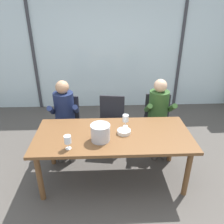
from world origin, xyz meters
name	(u,v)px	position (x,y,z in m)	size (l,w,h in m)	color
ground	(111,139)	(0.00, 1.00, 0.00)	(14.00, 14.00, 0.00)	#4C4742
window_glass_panel	(108,52)	(0.00, 2.53, 1.30)	(7.24, 0.03, 2.60)	silver
window_mullion_left	(33,53)	(-1.63, 2.51, 1.30)	(0.06, 0.06, 2.60)	#38383D
window_mullion_right	(180,52)	(1.63, 2.51, 1.30)	(0.06, 0.06, 2.60)	#38383D
hillside_vineyard	(105,40)	(0.00, 6.04, 1.05)	(13.24, 2.40, 2.09)	#477A38
dining_table	(113,139)	(0.00, 0.00, 0.66)	(2.04, 0.90, 0.73)	brown
chair_near_curtain	(66,118)	(-0.76, 0.87, 0.52)	(0.50, 0.50, 0.89)	#232328
chair_left_of_center	(112,118)	(0.01, 0.84, 0.52)	(0.50, 0.50, 0.89)	#232328
chair_center	(157,116)	(0.80, 0.88, 0.52)	(0.49, 0.49, 0.89)	#232328
person_navy_polo	(64,113)	(-0.75, 0.72, 0.70)	(0.48, 0.63, 1.21)	#192347
person_olive_shirt	(159,111)	(0.78, 0.72, 0.70)	(0.47, 0.62, 1.21)	#2D5123
ice_bucket_primary	(100,132)	(-0.16, -0.13, 0.84)	(0.25, 0.25, 0.22)	#B7B7BC
tasting_bowl	(124,132)	(0.14, 0.01, 0.76)	(0.18, 0.18, 0.05)	silver
wine_glass_by_left_taster	(68,140)	(-0.54, -0.30, 0.85)	(0.08, 0.08, 0.17)	silver
wine_glass_near_bucket	(126,119)	(0.18, 0.20, 0.85)	(0.08, 0.08, 0.17)	silver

